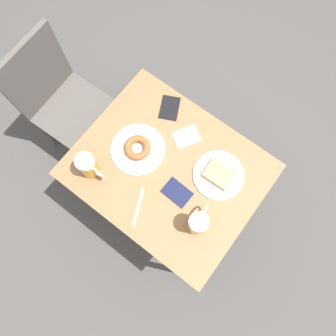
{
  "coord_description": "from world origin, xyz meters",
  "views": [
    {
      "loc": [
        -0.33,
        -0.25,
        2.22
      ],
      "look_at": [
        0.0,
        0.0,
        0.78
      ],
      "focal_mm": 35.0,
      "sensor_mm": 36.0,
      "label": 1
    }
  ],
  "objects_px": {
    "fork": "(139,207)",
    "passport_near_edge": "(170,108)",
    "plate_with_cake": "(219,175)",
    "beer_mug_center": "(89,166)",
    "plate_with_donut": "(138,149)",
    "passport_far_edge": "(177,193)",
    "chair": "(56,95)",
    "beer_mug_left": "(198,223)",
    "napkin_folded": "(187,137)"
  },
  "relations": [
    {
      "from": "plate_with_donut",
      "to": "fork",
      "type": "xyz_separation_m",
      "value": [
        -0.21,
        -0.17,
        -0.01
      ]
    },
    {
      "from": "plate_with_cake",
      "to": "passport_near_edge",
      "type": "bearing_deg",
      "value": 70.4
    },
    {
      "from": "beer_mug_left",
      "to": "passport_near_edge",
      "type": "bearing_deg",
      "value": 48.82
    },
    {
      "from": "plate_with_donut",
      "to": "passport_far_edge",
      "type": "distance_m",
      "value": 0.28
    },
    {
      "from": "passport_near_edge",
      "to": "passport_far_edge",
      "type": "height_order",
      "value": "same"
    },
    {
      "from": "plate_with_cake",
      "to": "passport_far_edge",
      "type": "xyz_separation_m",
      "value": [
        -0.18,
        0.1,
        -0.01
      ]
    },
    {
      "from": "beer_mug_left",
      "to": "fork",
      "type": "relative_size",
      "value": 0.9
    },
    {
      "from": "chair",
      "to": "plate_with_cake",
      "type": "bearing_deg",
      "value": -86.69
    },
    {
      "from": "passport_far_edge",
      "to": "beer_mug_left",
      "type": "bearing_deg",
      "value": -112.86
    },
    {
      "from": "passport_near_edge",
      "to": "plate_with_donut",
      "type": "bearing_deg",
      "value": -177.69
    },
    {
      "from": "plate_with_donut",
      "to": "beer_mug_center",
      "type": "xyz_separation_m",
      "value": [
        -0.21,
        0.1,
        0.06
      ]
    },
    {
      "from": "passport_far_edge",
      "to": "passport_near_edge",
      "type": "bearing_deg",
      "value": 41.65
    },
    {
      "from": "chair",
      "to": "beer_mug_left",
      "type": "relative_size",
      "value": 5.95
    },
    {
      "from": "passport_far_edge",
      "to": "chair",
      "type": "bearing_deg",
      "value": 84.86
    },
    {
      "from": "beer_mug_center",
      "to": "passport_far_edge",
      "type": "distance_m",
      "value": 0.41
    },
    {
      "from": "chair",
      "to": "beer_mug_left",
      "type": "height_order",
      "value": "beer_mug_left"
    },
    {
      "from": "plate_with_donut",
      "to": "passport_far_edge",
      "type": "height_order",
      "value": "plate_with_donut"
    },
    {
      "from": "chair",
      "to": "napkin_folded",
      "type": "distance_m",
      "value": 0.85
    },
    {
      "from": "plate_with_cake",
      "to": "passport_far_edge",
      "type": "bearing_deg",
      "value": 150.27
    },
    {
      "from": "beer_mug_left",
      "to": "plate_with_donut",
      "type": "bearing_deg",
      "value": 74.31
    },
    {
      "from": "plate_with_cake",
      "to": "beer_mug_center",
      "type": "xyz_separation_m",
      "value": [
        -0.33,
        0.48,
        0.06
      ]
    },
    {
      "from": "beer_mug_left",
      "to": "passport_near_edge",
      "type": "relative_size",
      "value": 0.99
    },
    {
      "from": "plate_with_donut",
      "to": "beer_mug_left",
      "type": "bearing_deg",
      "value": -105.69
    },
    {
      "from": "plate_with_cake",
      "to": "fork",
      "type": "relative_size",
      "value": 1.42
    },
    {
      "from": "beer_mug_left",
      "to": "beer_mug_center",
      "type": "relative_size",
      "value": 1.0
    },
    {
      "from": "beer_mug_left",
      "to": "fork",
      "type": "bearing_deg",
      "value": 110.11
    },
    {
      "from": "beer_mug_center",
      "to": "plate_with_donut",
      "type": "bearing_deg",
      "value": -26.5
    },
    {
      "from": "plate_with_cake",
      "to": "beer_mug_center",
      "type": "height_order",
      "value": "beer_mug_center"
    },
    {
      "from": "fork",
      "to": "passport_near_edge",
      "type": "distance_m",
      "value": 0.51
    },
    {
      "from": "chair",
      "to": "passport_far_edge",
      "type": "height_order",
      "value": "chair"
    },
    {
      "from": "napkin_folded",
      "to": "passport_near_edge",
      "type": "relative_size",
      "value": 0.97
    },
    {
      "from": "chair",
      "to": "plate_with_donut",
      "type": "bearing_deg",
      "value": -94.6
    },
    {
      "from": "beer_mug_left",
      "to": "napkin_folded",
      "type": "xyz_separation_m",
      "value": [
        0.31,
        0.28,
        -0.07
      ]
    },
    {
      "from": "fork",
      "to": "passport_far_edge",
      "type": "bearing_deg",
      "value": -31.79
    },
    {
      "from": "plate_with_cake",
      "to": "plate_with_donut",
      "type": "distance_m",
      "value": 0.39
    },
    {
      "from": "beer_mug_center",
      "to": "napkin_folded",
      "type": "bearing_deg",
      "value": -31.9
    },
    {
      "from": "plate_with_cake",
      "to": "beer_mug_center",
      "type": "distance_m",
      "value": 0.59
    },
    {
      "from": "chair",
      "to": "fork",
      "type": "relative_size",
      "value": 5.38
    },
    {
      "from": "chair",
      "to": "plate_with_donut",
      "type": "distance_m",
      "value": 0.7
    },
    {
      "from": "napkin_folded",
      "to": "fork",
      "type": "bearing_deg",
      "value": -175.93
    },
    {
      "from": "plate_with_cake",
      "to": "passport_near_edge",
      "type": "relative_size",
      "value": 1.55
    },
    {
      "from": "beer_mug_center",
      "to": "fork",
      "type": "relative_size",
      "value": 0.9
    },
    {
      "from": "chair",
      "to": "plate_with_donut",
      "type": "relative_size",
      "value": 3.49
    },
    {
      "from": "beer_mug_left",
      "to": "passport_far_edge",
      "type": "xyz_separation_m",
      "value": [
        0.07,
        0.15,
        -0.07
      ]
    },
    {
      "from": "chair",
      "to": "fork",
      "type": "xyz_separation_m",
      "value": [
        -0.24,
        -0.83,
        0.23
      ]
    },
    {
      "from": "beer_mug_center",
      "to": "passport_near_edge",
      "type": "distance_m",
      "value": 0.48
    },
    {
      "from": "beer_mug_left",
      "to": "passport_far_edge",
      "type": "bearing_deg",
      "value": 67.14
    },
    {
      "from": "beer_mug_left",
      "to": "fork",
      "type": "distance_m",
      "value": 0.28
    },
    {
      "from": "plate_with_donut",
      "to": "plate_with_cake",
      "type": "bearing_deg",
      "value": -71.43
    },
    {
      "from": "plate_with_donut",
      "to": "napkin_folded",
      "type": "bearing_deg",
      "value": -37.14
    }
  ]
}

